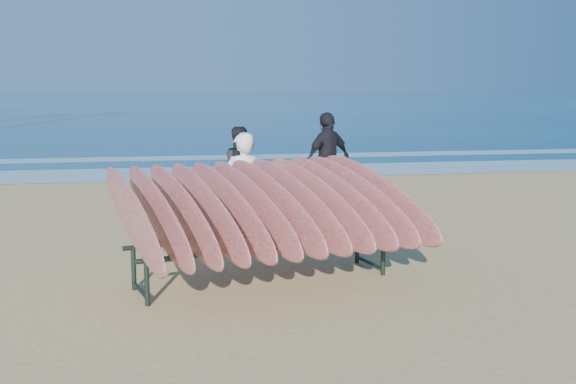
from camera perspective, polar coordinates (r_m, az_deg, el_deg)
name	(u,v)px	position (r m, az deg, el deg)	size (l,w,h in m)	color
ground	(299,279)	(8.88, 0.86, -6.88)	(120.00, 120.00, 0.00)	tan
ocean	(185,105)	(63.46, -8.17, 6.84)	(160.00, 160.00, 0.00)	navy
foam_near	(229,172)	(18.62, -4.68, 1.57)	(160.00, 160.00, 0.00)	white
foam_far	(219,157)	(22.08, -5.46, 2.74)	(160.00, 160.00, 0.00)	white
surfboard_rack	(263,206)	(8.53, -2.02, -1.09)	(3.83, 3.70, 1.53)	black
person_white	(243,190)	(10.45, -3.56, 0.20)	(0.60, 0.40, 1.66)	silver
person_dark_a	(242,170)	(13.00, -3.67, 1.74)	(0.76, 0.59, 1.56)	black
person_dark_b	(328,160)	(13.61, 3.17, 2.56)	(1.05, 0.44, 1.79)	black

